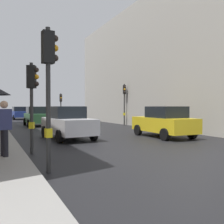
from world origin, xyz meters
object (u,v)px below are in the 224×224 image
car_silver_hatchback (67,123)px  car_blue_van (19,113)px  traffic_light_near_left (49,73)px  traffic_light_far_median (61,102)px  car_yellow_taxi (164,122)px  pedestrian_with_grey_backpack (3,125)px  traffic_light_mid_street (124,97)px  car_green_estate (37,116)px  traffic_light_near_right (32,91)px  car_white_compact (59,113)px

car_silver_hatchback → car_blue_van: bearing=90.4°
traffic_light_near_left → car_silver_hatchback: (2.36, 6.64, -1.75)m
traffic_light_far_median → car_silver_hatchback: size_ratio=0.76×
traffic_light_near_left → traffic_light_far_median: (5.79, 21.44, -0.38)m
traffic_light_near_left → car_blue_van: traffic_light_near_left is taller
car_yellow_taxi → pedestrian_with_grey_backpack: 9.10m
car_blue_van → car_silver_hatchback: (0.16, -23.66, 0.00)m
traffic_light_mid_street → car_yellow_taxi: bearing=-104.9°
traffic_light_near_left → pedestrian_with_grey_backpack: 2.67m
traffic_light_mid_street → car_blue_van: size_ratio=0.91×
car_yellow_taxi → car_green_estate: bearing=113.5°
car_blue_van → pedestrian_with_grey_backpack: pedestrian_with_grey_backpack is taller
traffic_light_far_median → car_green_estate: traffic_light_far_median is taller
car_silver_hatchback → car_yellow_taxi: 5.47m
pedestrian_with_grey_backpack → traffic_light_near_right: bearing=43.4°
car_white_compact → car_green_estate: size_ratio=1.03×
car_blue_van → car_yellow_taxi: bearing=-78.1°
pedestrian_with_grey_backpack → car_white_compact: bearing=72.5°
traffic_light_far_median → car_green_estate: (-3.40, -4.60, -1.38)m
car_blue_van → car_green_estate: bearing=-89.2°
car_silver_hatchback → car_yellow_taxi: (5.19, -1.72, 0.00)m
car_green_estate → pedestrian_with_grey_backpack: pedestrian_with_grey_backpack is taller
car_white_compact → car_blue_van: size_ratio=1.01×
traffic_light_mid_street → pedestrian_with_grey_backpack: bearing=-132.3°
traffic_light_mid_street → car_yellow_taxi: 9.67m
car_white_compact → pedestrian_with_grey_backpack: (-8.15, -25.88, 0.29)m
traffic_light_near_right → traffic_light_mid_street: 14.97m
traffic_light_far_median → traffic_light_near_right: bearing=-107.4°
traffic_light_mid_street → car_blue_van: 18.06m
traffic_light_near_left → traffic_light_mid_street: (9.99, 14.11, 0.05)m
traffic_light_near_left → car_green_estate: 17.09m
car_silver_hatchback → car_yellow_taxi: same height
traffic_light_near_right → car_silver_hatchback: (2.36, 3.68, -1.44)m
car_white_compact → car_silver_hatchback: bearing=-102.6°
car_yellow_taxi → traffic_light_near_left: bearing=-146.9°
traffic_light_mid_street → pedestrian_with_grey_backpack: 16.47m
car_yellow_taxi → traffic_light_near_right: bearing=-165.5°
car_silver_hatchback → traffic_light_far_median: bearing=77.0°
traffic_light_near_left → car_yellow_taxi: size_ratio=0.90×
traffic_light_near_left → car_silver_hatchback: size_ratio=0.88×
car_silver_hatchback → traffic_light_mid_street: bearing=44.4°
traffic_light_near_right → car_white_compact: size_ratio=0.78×
traffic_light_far_median → car_yellow_taxi: traffic_light_far_median is taller
traffic_light_mid_street → car_white_compact: bearing=101.9°
car_blue_van → pedestrian_with_grey_backpack: 28.52m
car_white_compact → pedestrian_with_grey_backpack: pedestrian_with_grey_backpack is taller
traffic_light_near_right → traffic_light_mid_street: bearing=48.1°
traffic_light_near_right → car_blue_van: 27.47m
traffic_light_far_median → car_green_estate: 5.89m
traffic_light_mid_street → traffic_light_near_right: bearing=-131.9°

